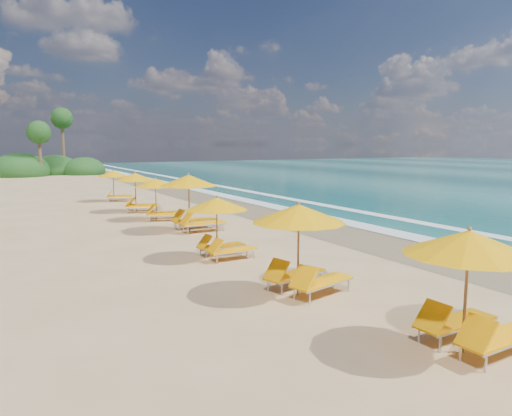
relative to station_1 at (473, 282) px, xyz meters
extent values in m
plane|color=tan|center=(1.63, 10.72, -1.27)|extent=(160.00, 160.00, 0.00)
cube|color=#8A7952|center=(5.63, 10.72, -1.26)|extent=(4.00, 160.00, 0.01)
cube|color=white|center=(7.13, 10.72, -1.24)|extent=(1.20, 160.00, 0.01)
cube|color=white|center=(10.13, 10.72, -1.24)|extent=(0.80, 160.00, 0.01)
cylinder|color=olive|center=(-0.17, -0.01, -0.18)|extent=(0.05, 0.05, 2.16)
cone|color=#FDAB05|center=(-0.17, -0.01, 0.71)|extent=(2.29, 2.29, 0.43)
sphere|color=olive|center=(-0.17, -0.01, 0.95)|extent=(0.08, 0.08, 0.08)
cylinder|color=olive|center=(-0.91, 4.08, -0.16)|extent=(0.06, 0.06, 2.20)
cone|color=#FDAB05|center=(-0.91, 4.08, 0.75)|extent=(2.74, 2.74, 0.44)
sphere|color=olive|center=(-0.91, 4.08, 1.00)|extent=(0.08, 0.08, 0.08)
cylinder|color=olive|center=(-1.09, 8.42, -0.29)|extent=(0.05, 0.05, 1.95)
cone|color=#FDAB05|center=(-1.09, 8.42, 0.52)|extent=(2.07, 2.07, 0.39)
sphere|color=olive|center=(-1.09, 8.42, 0.74)|extent=(0.07, 0.07, 0.07)
cylinder|color=olive|center=(-0.09, 13.42, -0.09)|extent=(0.06, 0.06, 2.36)
cone|color=#FDAB05|center=(-0.09, 13.42, 0.89)|extent=(2.47, 2.47, 0.47)
sphere|color=olive|center=(-0.09, 13.42, 1.15)|extent=(0.08, 0.08, 0.08)
cylinder|color=olive|center=(-0.40, 17.05, -0.27)|extent=(0.05, 0.05, 1.99)
cone|color=#FDAB05|center=(-0.40, 17.05, 0.56)|extent=(2.57, 2.57, 0.40)
sphere|color=olive|center=(-0.40, 17.05, 0.78)|extent=(0.07, 0.07, 0.07)
cylinder|color=olive|center=(-0.51, 20.33, -0.23)|extent=(0.05, 0.05, 2.08)
cone|color=#FDAB05|center=(-0.51, 20.33, 0.64)|extent=(2.86, 2.86, 0.42)
sphere|color=olive|center=(-0.51, 20.33, 0.87)|extent=(0.07, 0.07, 0.07)
cylinder|color=olive|center=(-0.45, 25.87, -0.29)|extent=(0.05, 0.05, 1.95)
cone|color=#FDAB05|center=(-0.45, 25.87, 0.52)|extent=(2.48, 2.48, 0.39)
sphere|color=olive|center=(-0.45, 25.87, 0.74)|extent=(0.07, 0.07, 0.07)
ellipsoid|color=#163D14|center=(-4.37, 55.72, -0.64)|extent=(6.40, 6.40, 4.16)
ellipsoid|color=#163D14|center=(-0.37, 57.72, -0.72)|extent=(5.60, 5.60, 3.64)
ellipsoid|color=#163D14|center=(2.63, 55.72, -0.78)|extent=(5.00, 5.00, 3.25)
cylinder|color=brown|center=(-2.37, 53.72, 1.23)|extent=(0.36, 0.36, 5.00)
sphere|color=#163D14|center=(-2.37, 53.72, 3.73)|extent=(2.60, 2.60, 2.60)
cylinder|color=brown|center=(0.63, 57.72, 2.13)|extent=(0.36, 0.36, 6.80)
sphere|color=#163D14|center=(0.63, 57.72, 5.53)|extent=(2.60, 2.60, 2.60)
camera|label=1|loc=(-7.23, -5.18, 2.38)|focal=33.27mm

